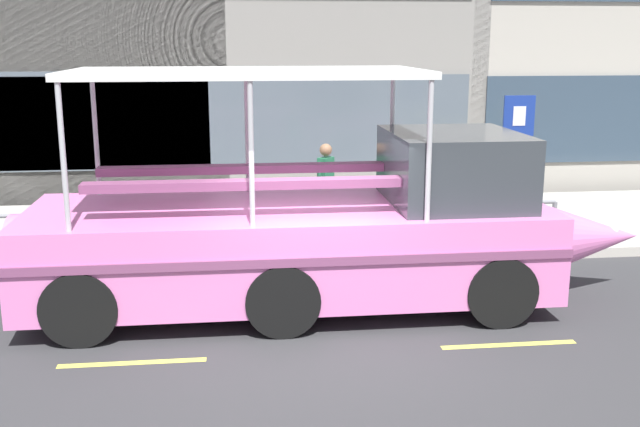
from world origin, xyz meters
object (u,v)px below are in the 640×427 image
Objects in this scene: parking_sign at (517,141)px; pedestrian_near_bow at (470,175)px; pedestrian_mid_left at (326,180)px; duck_tour_boat at (325,231)px.

parking_sign reaches higher than pedestrian_near_bow.
duck_tour_boat is at bearing -97.34° from pedestrian_mid_left.
pedestrian_near_bow is 2.93m from pedestrian_mid_left.
duck_tour_boat is 3.51m from pedestrian_mid_left.
duck_tour_boat is 5.33× the size of pedestrian_mid_left.
pedestrian_mid_left is (0.45, 3.48, 0.13)m from duck_tour_boat.
duck_tour_boat reaches higher than pedestrian_mid_left.
parking_sign is 1.52× the size of pedestrian_near_bow.
parking_sign is 5.04m from duck_tour_boat.
pedestrian_near_bow is at bearing 47.05° from duck_tour_boat.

